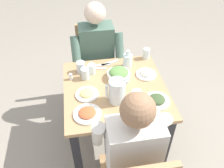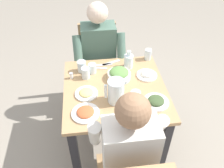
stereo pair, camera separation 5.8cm
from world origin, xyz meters
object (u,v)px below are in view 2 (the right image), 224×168
(diner_near, at_px, (100,60))
(salad_bowl, at_px, (119,74))
(plate_rice_curry, at_px, (85,113))
(oil_carafe, at_px, (129,62))
(diner_far, at_px, (126,146))
(salt_shaker, at_px, (71,76))
(water_glass_near_right, at_px, (86,73))
(dining_table, at_px, (115,100))
(plate_dolmas, at_px, (156,101))
(plate_fries, at_px, (86,93))
(water_glass_far_right, at_px, (92,68))
(water_pitcher, at_px, (116,91))
(plate_yoghurt, at_px, (147,74))
(chair_near, at_px, (99,60))
(water_glass_by_pitcher, at_px, (135,98))
(wine_glass, at_px, (138,106))
(water_glass_far_left, at_px, (148,54))
(water_glass_center, at_px, (82,66))

(diner_near, height_order, salad_bowl, diner_near)
(plate_rice_curry, distance_m, oil_carafe, 0.64)
(diner_far, relative_size, salt_shaker, 22.07)
(diner_far, distance_m, water_glass_near_right, 0.70)
(dining_table, bearing_deg, plate_dolmas, 144.41)
(plate_fries, bearing_deg, water_glass_far_right, -103.37)
(diner_far, bearing_deg, plate_fries, -61.92)
(water_pitcher, relative_size, plate_yoghurt, 1.11)
(chair_near, bearing_deg, water_glass_by_pitcher, 103.10)
(plate_yoghurt, xyz_separation_m, wine_glass, (0.18, 0.46, 0.12))
(dining_table, height_order, plate_dolmas, plate_dolmas)
(plate_rice_curry, height_order, wine_glass, wine_glass)
(water_glass_far_left, height_order, wine_glass, wine_glass)
(diner_far, bearing_deg, salt_shaker, -61.76)
(plate_dolmas, bearing_deg, salt_shaker, -30.33)
(chair_near, height_order, salad_bowl, chair_near)
(dining_table, bearing_deg, diner_far, 91.31)
(water_pitcher, distance_m, water_glass_near_right, 0.37)
(water_glass_far_left, bearing_deg, water_glass_far_right, 15.02)
(dining_table, bearing_deg, chair_near, -83.40)
(water_pitcher, bearing_deg, water_glass_by_pitcher, 163.66)
(dining_table, bearing_deg, plate_fries, 11.57)
(water_pitcher, relative_size, plate_dolmas, 0.98)
(plate_rice_curry, bearing_deg, water_pitcher, -155.51)
(plate_rice_curry, distance_m, water_glass_center, 0.50)
(water_glass_near_right, bearing_deg, plate_fries, 88.67)
(plate_fries, height_order, salt_shaker, salt_shaker)
(water_glass_by_pitcher, relative_size, wine_glass, 0.55)
(plate_dolmas, distance_m, salt_shaker, 0.72)
(wine_glass, relative_size, oil_carafe, 1.19)
(plate_dolmas, relative_size, water_glass_far_left, 1.92)
(plate_dolmas, distance_m, water_glass_far_left, 0.56)
(water_glass_far_left, bearing_deg, water_pitcher, 54.10)
(salad_bowl, distance_m, plate_fries, 0.32)
(diner_far, distance_m, plate_yoghurt, 0.67)
(wine_glass, bearing_deg, plate_dolmas, -140.48)
(plate_rice_curry, height_order, plate_yoghurt, plate_yoghurt)
(wine_glass, bearing_deg, plate_yoghurt, -111.55)
(oil_carafe, bearing_deg, water_glass_center, 1.08)
(oil_carafe, bearing_deg, wine_glass, 85.32)
(water_pitcher, bearing_deg, plate_fries, -24.12)
(chair_near, bearing_deg, dining_table, 96.60)
(diner_far, relative_size, water_glass_center, 12.06)
(water_glass_near_right, bearing_deg, salad_bowl, 171.28)
(chair_near, xyz_separation_m, water_glass_far_right, (0.08, 0.48, 0.26))
(plate_rice_curry, distance_m, water_glass_by_pitcher, 0.37)
(water_glass_by_pitcher, distance_m, oil_carafe, 0.44)
(chair_near, xyz_separation_m, plate_rice_curry, (0.16, 0.94, 0.23))
(diner_far, bearing_deg, water_glass_far_right, -76.23)
(plate_rice_curry, height_order, water_glass_far_left, water_glass_far_left)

